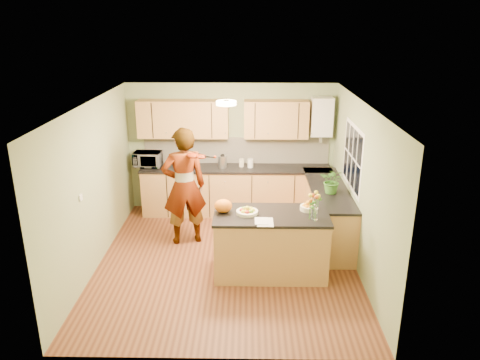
{
  "coord_description": "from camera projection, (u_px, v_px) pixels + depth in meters",
  "views": [
    {
      "loc": [
        0.33,
        -6.58,
        3.65
      ],
      "look_at": [
        0.2,
        0.5,
        1.19
      ],
      "focal_mm": 35.0,
      "sensor_mm": 36.0,
      "label": 1
    }
  ],
  "objects": [
    {
      "name": "orange_bowl",
      "position": [
        308.0,
        206.0,
        6.89
      ],
      "size": [
        0.24,
        0.24,
        0.14
      ],
      "color": "#F4E9C3",
      "rests_on": "peninsula_island"
    },
    {
      "name": "potted_plant",
      "position": [
        333.0,
        181.0,
        7.57
      ],
      "size": [
        0.47,
        0.44,
        0.42
      ],
      "primitive_type": "imported",
      "rotation": [
        0.0,
        0.0,
        -0.37
      ],
      "color": "#3E7C29",
      "rests_on": "right_counter"
    },
    {
      "name": "wall_left",
      "position": [
        94.0,
        186.0,
        7.04
      ],
      "size": [
        0.02,
        4.5,
        2.5
      ],
      "primitive_type": "cube",
      "color": "#96AB7A",
      "rests_on": "floor"
    },
    {
      "name": "boiler",
      "position": [
        322.0,
        117.0,
        8.74
      ],
      "size": [
        0.4,
        0.3,
        0.86
      ],
      "color": "white",
      "rests_on": "wall_back"
    },
    {
      "name": "violinist",
      "position": [
        184.0,
        186.0,
        7.75
      ],
      "size": [
        0.84,
        0.67,
        2.0
      ],
      "primitive_type": "imported",
      "rotation": [
        0.0,
        0.0,
        3.43
      ],
      "color": "tan",
      "rests_on": "floor"
    },
    {
      "name": "microwave",
      "position": [
        148.0,
        159.0,
        8.96
      ],
      "size": [
        0.53,
        0.38,
        0.29
      ],
      "primitive_type": "imported",
      "rotation": [
        0.0,
        0.0,
        -0.05
      ],
      "color": "white",
      "rests_on": "back_counter"
    },
    {
      "name": "fruit_dish",
      "position": [
        247.0,
        211.0,
        6.77
      ],
      "size": [
        0.32,
        0.32,
        0.11
      ],
      "color": "#F4E9C3",
      "rests_on": "peninsula_island"
    },
    {
      "name": "jar_cream",
      "position": [
        242.0,
        163.0,
        8.97
      ],
      "size": [
        0.11,
        0.11,
        0.15
      ],
      "primitive_type": "cylinder",
      "rotation": [
        0.0,
        0.0,
        0.12
      ],
      "color": "#F4E9C3",
      "rests_on": "back_counter"
    },
    {
      "name": "ceiling_lamp",
      "position": [
        226.0,
        103.0,
        6.89
      ],
      "size": [
        0.3,
        0.3,
        0.07
      ],
      "color": "#FFEABF",
      "rests_on": "ceiling"
    },
    {
      "name": "kettle",
      "position": [
        223.0,
        161.0,
        8.9
      ],
      "size": [
        0.17,
        0.17,
        0.31
      ],
      "rotation": [
        0.0,
        0.0,
        -0.27
      ],
      "color": "silver",
      "rests_on": "back_counter"
    },
    {
      "name": "blue_box",
      "position": [
        187.0,
        162.0,
        8.92
      ],
      "size": [
        0.29,
        0.23,
        0.21
      ],
      "primitive_type": "cube",
      "rotation": [
        0.0,
        0.0,
        -0.15
      ],
      "color": "navy",
      "rests_on": "back_counter"
    },
    {
      "name": "peninsula_island",
      "position": [
        271.0,
        243.0,
        6.94
      ],
      "size": [
        1.67,
        0.86,
        0.96
      ],
      "color": "tan",
      "rests_on": "floor"
    },
    {
      "name": "window_right",
      "position": [
        352.0,
        157.0,
        7.44
      ],
      "size": [
        0.01,
        1.3,
        1.05
      ],
      "color": "white",
      "rests_on": "wall_right"
    },
    {
      "name": "floor",
      "position": [
        227.0,
        261.0,
        7.42
      ],
      "size": [
        4.5,
        4.5,
        0.0
      ],
      "primitive_type": "plane",
      "color": "#582C19",
      "rests_on": "ground"
    },
    {
      "name": "back_counter",
      "position": [
        236.0,
        190.0,
        9.1
      ],
      "size": [
        3.64,
        0.62,
        0.94
      ],
      "color": "tan",
      "rests_on": "floor"
    },
    {
      "name": "flower_vase",
      "position": [
        315.0,
        201.0,
        6.51
      ],
      "size": [
        0.23,
        0.23,
        0.43
      ],
      "rotation": [
        0.0,
        0.0,
        -0.39
      ],
      "color": "silver",
      "rests_on": "peninsula_island"
    },
    {
      "name": "light_switch",
      "position": [
        81.0,
        198.0,
        6.46
      ],
      "size": [
        0.02,
        0.09,
        0.09
      ],
      "primitive_type": "cube",
      "color": "white",
      "rests_on": "wall_left"
    },
    {
      "name": "ceiling",
      "position": [
        225.0,
        104.0,
        6.6
      ],
      "size": [
        4.0,
        4.5,
        0.02
      ],
      "primitive_type": "cube",
      "color": "white",
      "rests_on": "wall_back"
    },
    {
      "name": "papers",
      "position": [
        265.0,
        222.0,
        6.49
      ],
      "size": [
        0.23,
        0.31,
        0.01
      ],
      "primitive_type": "cube",
      "color": "white",
      "rests_on": "peninsula_island"
    },
    {
      "name": "wall_back",
      "position": [
        231.0,
        148.0,
        9.13
      ],
      "size": [
        4.0,
        0.02,
        2.5
      ],
      "primitive_type": "cube",
      "color": "#96AB7A",
      "rests_on": "floor"
    },
    {
      "name": "upper_cabinets",
      "position": [
        222.0,
        119.0,
        8.78
      ],
      "size": [
        3.2,
        0.34,
        0.7
      ],
      "color": "tan",
      "rests_on": "wall_back"
    },
    {
      "name": "orange_bag",
      "position": [
        223.0,
        206.0,
        6.8
      ],
      "size": [
        0.3,
        0.26,
        0.2
      ],
      "primitive_type": "ellipsoid",
      "rotation": [
        0.0,
        0.0,
        -0.17
      ],
      "color": "orange",
      "rests_on": "peninsula_island"
    },
    {
      "name": "splashback",
      "position": [
        236.0,
        150.0,
        9.13
      ],
      "size": [
        3.6,
        0.02,
        0.52
      ],
      "primitive_type": "cube",
      "color": "white",
      "rests_on": "back_counter"
    },
    {
      "name": "wall_right",
      "position": [
        360.0,
        188.0,
        6.97
      ],
      "size": [
        0.02,
        4.5,
        2.5
      ],
      "primitive_type": "cube",
      "color": "#96AB7A",
      "rests_on": "floor"
    },
    {
      "name": "violin",
      "position": [
        194.0,
        155.0,
        7.34
      ],
      "size": [
        0.63,
        0.55,
        0.16
      ],
      "primitive_type": null,
      "rotation": [
        0.17,
        0.0,
        -0.61
      ],
      "color": "#4A1504",
      "rests_on": "violinist"
    },
    {
      "name": "jar_white",
      "position": [
        250.0,
        163.0,
        8.92
      ],
      "size": [
        0.11,
        0.11,
        0.17
      ],
      "primitive_type": "cylinder",
      "rotation": [
        0.0,
        0.0,
        -0.06
      ],
      "color": "white",
      "rests_on": "back_counter"
    },
    {
      "name": "right_counter",
      "position": [
        327.0,
        213.0,
        8.04
      ],
      "size": [
        0.62,
        2.24,
        0.94
      ],
      "color": "tan",
      "rests_on": "floor"
    },
    {
      "name": "wall_front",
      "position": [
        216.0,
        261.0,
        4.88
      ],
      "size": [
        4.0,
        0.02,
        2.5
      ],
      "primitive_type": "cube",
      "color": "#96AB7A",
      "rests_on": "floor"
    }
  ]
}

